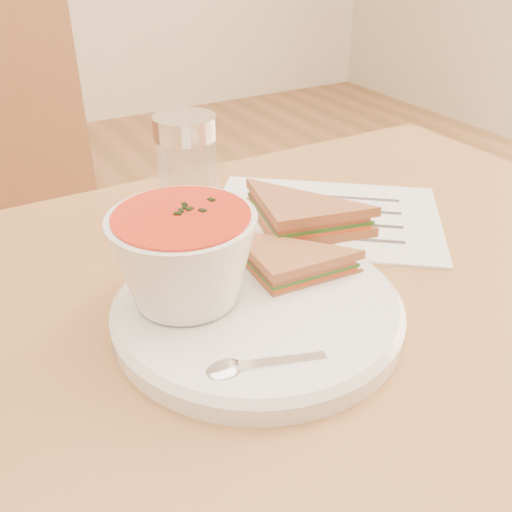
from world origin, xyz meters
TOP-DOWN VIEW (x-y plane):
  - chair_far at (-0.14, 0.49)m, footprint 0.53×0.53m
  - plate at (-0.00, 0.01)m, footprint 0.30×0.30m
  - soup_bowl at (-0.05, 0.04)m, footprint 0.15×0.15m
  - sandwich_half_a at (0.01, 0.00)m, footprint 0.10×0.10m
  - sandwich_half_b at (0.05, 0.06)m, footprint 0.13×0.13m
  - spoon at (-0.02, -0.07)m, footprint 0.16×0.08m
  - paper_menu at (0.16, 0.14)m, footprint 0.33×0.32m
  - condiment_shaker at (0.03, 0.21)m, footprint 0.07×0.07m

SIDE VIEW (x-z plane):
  - chair_far at x=-0.14m, z-range 0.00..1.00m
  - paper_menu at x=0.16m, z-range 0.75..0.75m
  - plate at x=0.00m, z-range 0.75..0.77m
  - spoon at x=-0.02m, z-range 0.77..0.78m
  - sandwich_half_a at x=0.01m, z-range 0.77..0.79m
  - sandwich_half_b at x=0.05m, z-range 0.78..0.81m
  - soup_bowl at x=-0.05m, z-range 0.77..0.85m
  - condiment_shaker at x=0.03m, z-range 0.75..0.87m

